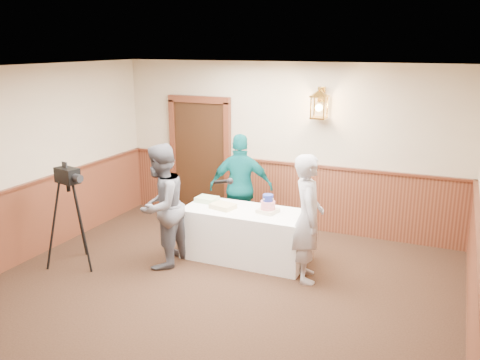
% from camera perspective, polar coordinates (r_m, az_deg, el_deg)
% --- Properties ---
extents(ground, '(7.00, 7.00, 0.00)m').
position_cam_1_polar(ground, '(6.08, -6.12, -15.44)').
color(ground, black).
rests_on(ground, ground).
extents(room_shell, '(6.02, 7.02, 2.81)m').
position_cam_1_polar(room_shell, '(5.88, -4.82, -0.34)').
color(room_shell, '#C2AF91').
rests_on(room_shell, ground).
extents(display_table, '(1.80, 0.80, 0.75)m').
position_cam_1_polar(display_table, '(7.48, 0.61, -6.12)').
color(display_table, white).
rests_on(display_table, ground).
extents(tiered_cake, '(0.31, 0.31, 0.27)m').
position_cam_1_polar(tiered_cake, '(7.22, 3.15, -2.88)').
color(tiered_cake, beige).
rests_on(tiered_cake, display_table).
extents(sheet_cake_yellow, '(0.38, 0.33, 0.07)m').
position_cam_1_polar(sheet_cake_yellow, '(7.42, -1.93, -2.95)').
color(sheet_cake_yellow, '#F5D692').
rests_on(sheet_cake_yellow, display_table).
extents(sheet_cake_green, '(0.32, 0.26, 0.07)m').
position_cam_1_polar(sheet_cake_green, '(7.74, -3.73, -2.17)').
color(sheet_cake_green, '#A2C78C').
rests_on(sheet_cake_green, display_table).
extents(interviewer, '(1.51, 0.87, 1.76)m').
position_cam_1_polar(interviewer, '(7.18, -8.88, -2.93)').
color(interviewer, '#5B5C64').
rests_on(interviewer, ground).
extents(baker, '(0.61, 0.73, 1.72)m').
position_cam_1_polar(baker, '(6.74, 7.63, -4.27)').
color(baker, '#AAA8AF').
rests_on(baker, ground).
extents(assistant_p, '(1.09, 0.71, 1.72)m').
position_cam_1_polar(assistant_p, '(8.09, 0.13, -0.84)').
color(assistant_p, '#0A5B5D').
rests_on(assistant_p, ground).
extents(tv_camera_rig, '(0.56, 0.53, 1.44)m').
position_cam_1_polar(tv_camera_rig, '(7.54, -18.38, -4.56)').
color(tv_camera_rig, black).
rests_on(tv_camera_rig, ground).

